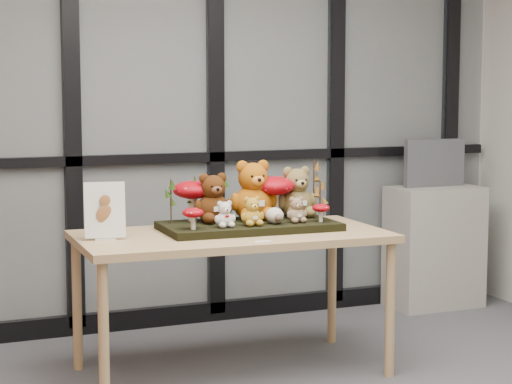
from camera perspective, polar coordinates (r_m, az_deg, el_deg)
name	(u,v)px	position (r m, az deg, el deg)	size (l,w,h in m)	color
room_shell	(339,33)	(3.37, 5.11, 9.74)	(5.00, 5.00, 5.00)	beige
glass_partition	(146,98)	(5.67, -6.81, 5.74)	(4.90, 0.06, 2.78)	#2D383F
display_table	(232,245)	(4.77, -1.52, -3.30)	(1.61, 0.85, 0.74)	tan
diorama_tray	(249,226)	(4.85, -0.43, -2.11)	(0.91, 0.45, 0.04)	black
bear_pooh_yellow	(253,187)	(4.94, -0.21, 0.32)	(0.27, 0.24, 0.35)	#AA570C
bear_brown_medium	(213,195)	(4.85, -2.67, -0.19)	(0.22, 0.20, 0.28)	#43200A
bear_tan_back	(296,189)	(5.05, 2.49, 0.18)	(0.23, 0.21, 0.30)	brown
bear_small_yellow	(252,210)	(4.73, -0.25, -1.09)	(0.13, 0.11, 0.17)	#B98925
bear_white_bow	(225,213)	(4.68, -1.95, -1.28)	(0.11, 0.10, 0.15)	silver
bear_beige_small	(296,208)	(4.85, 2.50, -1.01)	(0.11, 0.10, 0.15)	#8E704F
plush_cream_hedgehog	(274,215)	(4.80, 1.14, -1.41)	(0.07, 0.06, 0.09)	beige
mushroom_back_left	(193,199)	(4.91, -3.92, -0.41)	(0.21, 0.21, 0.24)	#93040E
mushroom_back_right	(274,195)	(4.99, 1.11, -0.19)	(0.23, 0.23, 0.25)	#93040E
mushroom_front_left	(193,217)	(4.61, -3.90, -1.58)	(0.11, 0.11, 0.12)	#93040E
mushroom_front_right	(321,212)	(4.88, 4.02, -1.23)	(0.09, 0.09, 0.10)	#93040E
sprig_green_far_left	(171,201)	(4.83, -5.26, -0.58)	(0.05, 0.05, 0.23)	#1A3E0E
sprig_green_mid_left	(195,199)	(4.92, -3.79, -0.41)	(0.05, 0.05, 0.23)	#1A3E0E
sprig_dry_far_right	(314,188)	(5.08, 3.57, 0.25)	(0.05, 0.05, 0.31)	brown
sprig_dry_mid_right	(320,200)	(4.97, 3.96, -0.50)	(0.05, 0.05, 0.21)	brown
sprig_green_centre	(222,199)	(4.97, -2.12, -0.40)	(0.05, 0.05, 0.22)	#1A3E0E
sign_holder	(105,213)	(4.59, -9.28, -1.30)	(0.20, 0.08, 0.28)	silver
label_card	(263,241)	(4.49, 0.41, -3.06)	(0.09, 0.03, 0.00)	white
cabinet	(434,247)	(6.40, 10.91, -3.33)	(0.61, 0.36, 0.82)	#9B958A
monitor	(434,163)	(6.34, 10.93, 1.77)	(0.45, 0.05, 0.32)	#4F5157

